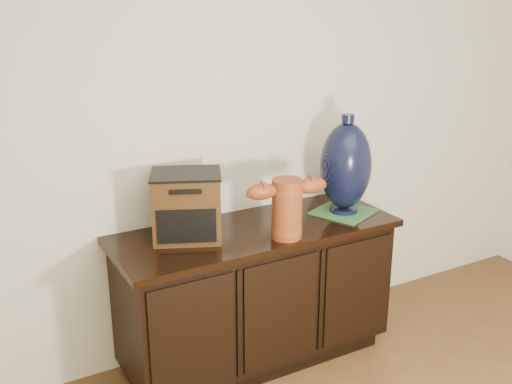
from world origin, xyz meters
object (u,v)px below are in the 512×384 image
lamp_base (346,166)px  spray_can (203,217)px  sideboard (256,293)px  terracotta_vessel (287,205)px  tv_radio (187,206)px

lamp_base → spray_can: bearing=172.1°
sideboard → lamp_base: bearing=-3.7°
terracotta_vessel → spray_can: size_ratio=2.47×
sideboard → lamp_base: lamp_base is taller
terracotta_vessel → tv_radio: bearing=159.2°
sideboard → tv_radio: tv_radio is taller
tv_radio → spray_can: tv_radio is taller
terracotta_vessel → spray_can: bearing=150.6°
sideboard → terracotta_vessel: 0.57m
lamp_base → terracotta_vessel: bearing=-162.4°
sideboard → lamp_base: (0.52, -0.03, 0.63)m
lamp_base → tv_radio: bearing=174.3°
tv_radio → spray_can: bearing=37.0°
tv_radio → sideboard: bearing=15.0°
spray_can → sideboard: bearing=-16.1°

